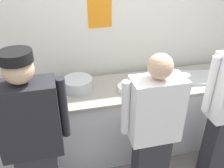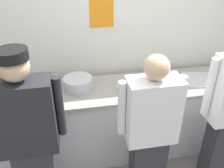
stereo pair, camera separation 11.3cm
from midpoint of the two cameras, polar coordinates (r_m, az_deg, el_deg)
ground_plane at (r=3.04m, az=4.79°, el=-19.01°), size 9.00×9.00×0.00m
wall_back at (r=2.93m, az=1.84°, el=11.37°), size 5.04×0.11×2.71m
prep_counter at (r=2.97m, az=3.45°, el=-8.27°), size 3.21×0.65×0.91m
chef_near_left at (r=2.14m, az=-17.23°, el=-12.05°), size 0.61×0.24×1.68m
chef_center at (r=2.25m, az=10.38°, el=-10.97°), size 0.58×0.24×1.57m
plate_stack_front at (r=2.78m, az=14.61°, el=0.14°), size 0.23×0.23×0.08m
plate_stack_rear at (r=2.63m, az=5.06°, el=-1.10°), size 0.24×0.24×0.06m
mixing_bowl_steel at (r=2.67m, az=-6.76°, el=0.17°), size 0.32×0.32×0.13m
sheet_tray at (r=3.03m, az=21.18°, el=0.95°), size 0.47×0.42×0.02m
squeeze_bottle_primary at (r=2.59m, az=-18.98°, el=-1.37°), size 0.05×0.05×0.21m
ramekin_yellow_sauce at (r=2.80m, az=-19.80°, el=-0.96°), size 0.09×0.09×0.04m
ramekin_green_sauce at (r=2.85m, az=-22.37°, el=-0.92°), size 0.10×0.10×0.04m
ramekin_red_sauce at (r=2.61m, az=-22.06°, el=-3.80°), size 0.10×0.10×0.04m
deli_cup at (r=3.36m, az=25.64°, el=3.54°), size 0.09×0.09×0.10m
chefs_knife at (r=2.55m, az=-13.38°, el=-3.52°), size 0.28×0.03×0.02m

